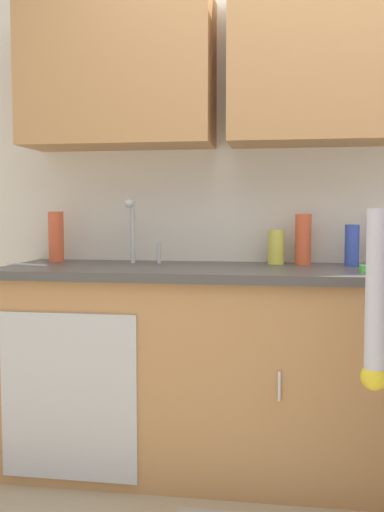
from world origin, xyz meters
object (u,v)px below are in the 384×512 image
(bottle_water_short, at_px, (303,239))
(knife_on_counter, at_px, (26,264))
(bottle_water_tall, at_px, (352,245))
(bottle_cleaner_spray, at_px, (56,237))
(bottle_dish_liquid, at_px, (276,247))
(sponge, at_px, (374,269))
(bottle_soap, at_px, (380,244))
(sink, at_px, (133,269))

(bottle_water_short, relative_size, knife_on_counter, 1.00)
(bottle_water_tall, distance_m, bottle_cleaner_spray, 1.44)
(bottle_water_tall, xyz_separation_m, bottle_dish_liquid, (-0.35, 0.04, -0.01))
(bottle_water_short, distance_m, knife_on_counter, 1.31)
(sponge, bearing_deg, bottle_water_short, 129.47)
(bottle_soap, bearing_deg, knife_on_counter, -171.86)
(bottle_soap, bearing_deg, sink, -170.76)
(bottle_cleaner_spray, xyz_separation_m, knife_on_counter, (-0.06, -0.22, -0.12))
(sink, height_order, bottle_water_tall, sink)
(bottle_water_tall, relative_size, bottle_soap, 0.95)
(bottle_cleaner_spray, relative_size, knife_on_counter, 1.04)
(bottle_dish_liquid, distance_m, bottle_water_short, 0.13)
(sink, xyz_separation_m, bottle_water_tall, (1.00, 0.15, 0.11))
(sponge, bearing_deg, bottle_water_tall, 101.04)
(bottle_water_tall, xyz_separation_m, knife_on_counter, (-1.50, -0.20, -0.09))
(sink, bearing_deg, bottle_soap, 9.24)
(bottle_cleaner_spray, height_order, bottle_dish_liquid, bottle_cleaner_spray)
(bottle_water_short, xyz_separation_m, knife_on_counter, (-1.28, -0.24, -0.12))
(bottle_dish_liquid, distance_m, knife_on_counter, 1.18)
(bottle_dish_liquid, height_order, knife_on_counter, bottle_dish_liquid)
(sponge, bearing_deg, knife_on_counter, 176.37)
(bottle_water_short, bearing_deg, sponge, -50.53)
(bottle_cleaner_spray, xyz_separation_m, bottle_water_short, (1.22, 0.02, -0.01))
(bottle_water_tall, height_order, bottle_water_short, bottle_water_short)
(bottle_water_short, height_order, knife_on_counter, bottle_water_short)
(bottle_dish_liquid, bearing_deg, bottle_water_short, 1.81)
(sponge, bearing_deg, bottle_cleaner_spray, 168.09)
(bottle_water_tall, bearing_deg, bottle_dish_liquid, 173.87)
(bottle_dish_liquid, xyz_separation_m, knife_on_counter, (-1.15, -0.24, -0.08))
(sink, height_order, knife_on_counter, sink)
(sink, distance_m, bottle_soap, 1.15)
(bottle_soap, distance_m, bottle_dish_liquid, 0.48)
(bottle_water_tall, relative_size, bottle_dish_liquid, 1.16)
(bottle_water_short, bearing_deg, bottle_soap, -0.88)
(bottle_dish_liquid, distance_m, sponge, 0.53)
(bottle_cleaner_spray, distance_m, bottle_water_short, 1.22)
(bottle_cleaner_spray, distance_m, bottle_dish_liquid, 1.10)
(bottle_soap, distance_m, sponge, 0.35)
(bottle_water_short, bearing_deg, bottle_water_tall, -10.60)
(sink, xyz_separation_m, knife_on_counter, (-0.50, -0.05, 0.02))
(bottle_water_tall, height_order, bottle_soap, bottle_soap)
(bottle_soap, bearing_deg, sponge, -102.43)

